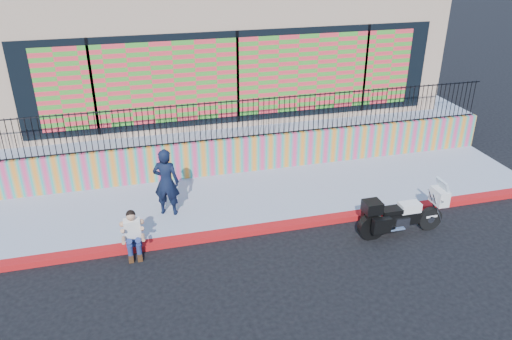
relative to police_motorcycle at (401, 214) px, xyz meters
name	(u,v)px	position (x,y,z in m)	size (l,w,h in m)	color
ground	(275,229)	(-2.92, 0.97, -0.58)	(90.00, 90.00, 0.00)	black
red_curb	(276,227)	(-2.92, 0.97, -0.51)	(16.00, 0.30, 0.15)	#9F0B1A
sidewalk	(259,197)	(-2.92, 2.62, -0.51)	(16.00, 3.00, 0.15)	#98A2B7
mural_wall	(245,154)	(-2.92, 4.22, 0.12)	(16.00, 0.20, 1.10)	#E93D73
metal_fence	(245,119)	(-2.92, 4.22, 1.27)	(15.80, 0.04, 1.20)	black
elevated_platform	(215,105)	(-2.92, 9.32, 0.04)	(16.00, 10.00, 1.25)	#98A2B7
storefront_building	(213,39)	(-2.92, 9.10, 2.67)	(14.00, 8.06, 4.00)	tan
police_motorcycle	(401,214)	(0.00, 0.00, 0.00)	(2.23, 0.74, 1.39)	black
police_officer	(166,182)	(-5.48, 2.24, 0.48)	(0.67, 0.44, 1.83)	black
seated_man	(133,237)	(-6.42, 0.82, -0.13)	(0.54, 0.71, 1.06)	navy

